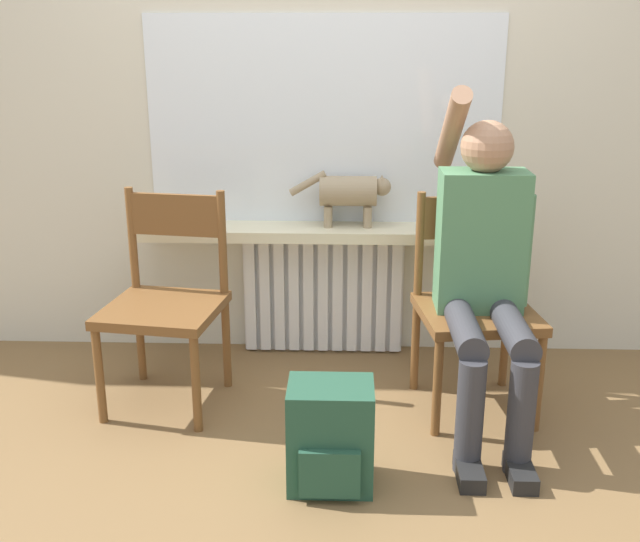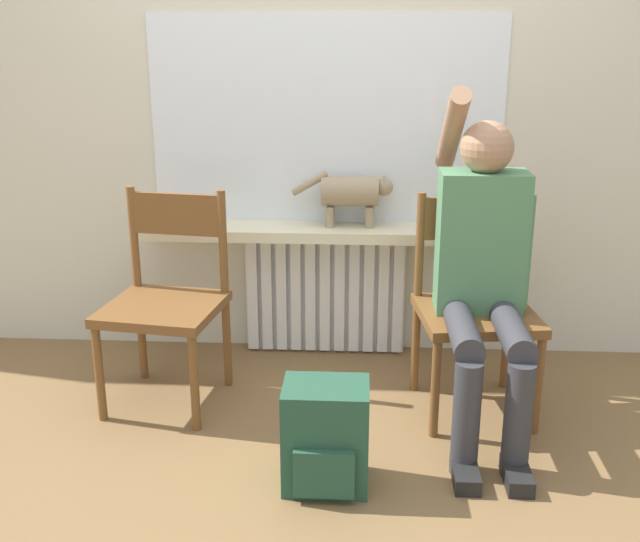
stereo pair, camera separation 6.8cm
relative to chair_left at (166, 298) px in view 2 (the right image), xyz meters
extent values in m
plane|color=brown|center=(0.64, -0.60, -0.46)|extent=(12.00, 12.00, 0.00)
cube|color=beige|center=(0.64, 0.63, 0.89)|extent=(7.00, 0.06, 2.70)
cube|color=white|center=(0.64, 0.56, -0.16)|extent=(0.78, 0.05, 0.60)
cube|color=white|center=(0.28, 0.52, -0.16)|extent=(0.05, 0.03, 0.58)
cube|color=white|center=(0.35, 0.52, -0.16)|extent=(0.05, 0.03, 0.58)
cube|color=white|center=(0.43, 0.52, -0.16)|extent=(0.05, 0.03, 0.58)
cube|color=white|center=(0.50, 0.52, -0.16)|extent=(0.05, 0.03, 0.58)
cube|color=white|center=(0.57, 0.52, -0.16)|extent=(0.05, 0.03, 0.58)
cube|color=white|center=(0.64, 0.52, -0.16)|extent=(0.05, 0.03, 0.58)
cube|color=white|center=(0.71, 0.52, -0.16)|extent=(0.05, 0.03, 0.58)
cube|color=white|center=(0.78, 0.52, -0.16)|extent=(0.05, 0.03, 0.58)
cube|color=white|center=(0.85, 0.52, -0.16)|extent=(0.05, 0.03, 0.58)
cube|color=white|center=(0.92, 0.52, -0.16)|extent=(0.05, 0.03, 0.58)
cube|color=white|center=(0.99, 0.52, -0.16)|extent=(0.05, 0.03, 0.58)
cube|color=beige|center=(0.64, 0.48, 0.17)|extent=(1.70, 0.24, 0.05)
cube|color=white|center=(0.64, 0.59, 0.67)|extent=(1.63, 0.01, 0.95)
cube|color=brown|center=(-0.01, -0.04, -0.03)|extent=(0.52, 0.52, 0.04)
cylinder|color=brown|center=(-0.24, -0.22, -0.26)|extent=(0.04, 0.04, 0.41)
cylinder|color=brown|center=(0.17, -0.27, -0.26)|extent=(0.04, 0.04, 0.41)
cylinder|color=brown|center=(-0.18, 0.19, -0.26)|extent=(0.04, 0.04, 0.41)
cylinder|color=brown|center=(0.22, 0.13, -0.26)|extent=(0.04, 0.04, 0.41)
cylinder|color=brown|center=(-0.18, 0.19, 0.21)|extent=(0.04, 0.04, 0.45)
cylinder|color=brown|center=(0.22, 0.13, 0.21)|extent=(0.04, 0.04, 0.45)
cube|color=brown|center=(0.02, 0.16, 0.32)|extent=(0.41, 0.08, 0.18)
cube|color=brown|center=(1.28, -0.04, -0.03)|extent=(0.51, 0.51, 0.04)
cylinder|color=brown|center=(1.11, -0.27, -0.26)|extent=(0.04, 0.04, 0.41)
cylinder|color=brown|center=(1.51, -0.22, -0.26)|extent=(0.04, 0.04, 0.41)
cylinder|color=brown|center=(1.06, 0.13, -0.26)|extent=(0.04, 0.04, 0.41)
cylinder|color=brown|center=(1.46, 0.18, -0.26)|extent=(0.04, 0.04, 0.41)
cylinder|color=brown|center=(1.06, 0.13, 0.21)|extent=(0.04, 0.04, 0.45)
cylinder|color=brown|center=(1.46, 0.18, 0.21)|extent=(0.04, 0.04, 0.45)
cube|color=brown|center=(1.26, 0.16, 0.32)|extent=(0.41, 0.08, 0.18)
cylinder|color=#333338|center=(1.19, -0.27, 0.00)|extent=(0.11, 0.50, 0.11)
cylinder|color=#333338|center=(1.37, -0.27, 0.00)|extent=(0.11, 0.50, 0.11)
cylinder|color=#333338|center=(1.19, -0.52, -0.24)|extent=(0.10, 0.10, 0.43)
cylinder|color=#333338|center=(1.37, -0.52, -0.24)|extent=(0.10, 0.10, 0.43)
cube|color=black|center=(1.19, -0.58, -0.43)|extent=(0.09, 0.20, 0.06)
cube|color=black|center=(1.37, -0.58, -0.43)|extent=(0.09, 0.20, 0.06)
cube|color=#4C7F56|center=(1.28, -0.02, 0.27)|extent=(0.34, 0.20, 0.56)
sphere|color=#A87A5B|center=(1.28, -0.02, 0.64)|extent=(0.20, 0.20, 0.20)
cylinder|color=#A87A5B|center=(1.16, 0.12, 0.69)|extent=(0.08, 0.50, 0.38)
cylinder|color=#4C7F56|center=(1.44, -0.06, 0.24)|extent=(0.08, 0.08, 0.45)
cylinder|color=#9E896B|center=(0.75, 0.50, 0.36)|extent=(0.26, 0.14, 0.14)
sphere|color=#9E896B|center=(0.91, 0.50, 0.38)|extent=(0.08, 0.08, 0.08)
cone|color=#9E896B|center=(0.91, 0.48, 0.42)|extent=(0.03, 0.03, 0.03)
cone|color=#9E896B|center=(0.91, 0.53, 0.42)|extent=(0.03, 0.03, 0.03)
cylinder|color=#9E896B|center=(0.85, 0.47, 0.24)|extent=(0.04, 0.04, 0.10)
cylinder|color=#9E896B|center=(0.85, 0.54, 0.24)|extent=(0.04, 0.04, 0.10)
cylinder|color=#9E896B|center=(0.66, 0.47, 0.24)|extent=(0.04, 0.04, 0.10)
cylinder|color=#9E896B|center=(0.66, 0.54, 0.24)|extent=(0.04, 0.04, 0.10)
cylinder|color=#9E896B|center=(0.57, 0.50, 0.39)|extent=(0.18, 0.03, 0.12)
cube|color=#234C38|center=(0.70, -0.62, -0.27)|extent=(0.29, 0.22, 0.38)
cube|color=#234C38|center=(0.70, -0.74, -0.35)|extent=(0.21, 0.03, 0.17)
camera|label=1|loc=(0.75, -2.91, 1.06)|focal=42.00mm
camera|label=2|loc=(0.81, -2.91, 1.06)|focal=42.00mm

